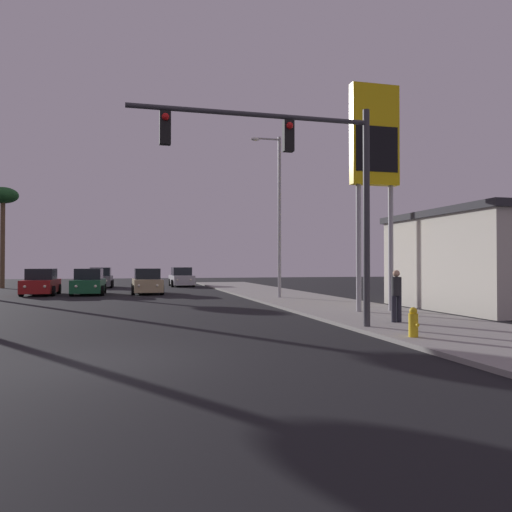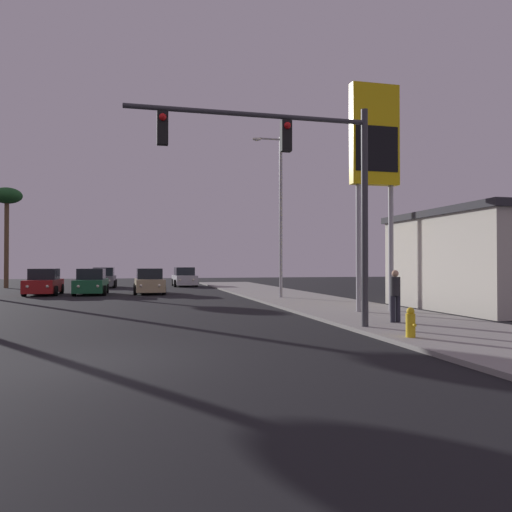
% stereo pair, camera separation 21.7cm
% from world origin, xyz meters
% --- Properties ---
extents(ground_plane, '(120.00, 120.00, 0.00)m').
position_xyz_m(ground_plane, '(0.00, 0.00, 0.00)').
color(ground_plane, black).
extents(sidewalk_right, '(5.00, 60.00, 0.12)m').
position_xyz_m(sidewalk_right, '(9.50, 10.00, 0.06)').
color(sidewalk_right, gray).
rests_on(sidewalk_right, ground).
extents(car_green, '(2.04, 4.34, 1.68)m').
position_xyz_m(car_green, '(-2.05, 23.25, 0.76)').
color(car_green, '#195933').
rests_on(car_green, ground).
extents(car_silver, '(2.04, 4.34, 1.68)m').
position_xyz_m(car_silver, '(4.92, 33.75, 0.76)').
color(car_silver, '#B7B7BC').
rests_on(car_silver, ground).
extents(car_tan, '(2.04, 4.34, 1.68)m').
position_xyz_m(car_tan, '(1.63, 23.29, 0.76)').
color(car_tan, tan).
rests_on(car_tan, ground).
extents(car_grey, '(2.04, 4.32, 1.68)m').
position_xyz_m(car_grey, '(-1.90, 33.33, 0.76)').
color(car_grey, slate).
rests_on(car_grey, ground).
extents(car_red, '(2.04, 4.33, 1.68)m').
position_xyz_m(car_red, '(-4.97, 23.54, 0.76)').
color(car_red, maroon).
rests_on(car_red, ground).
extents(traffic_light_mast, '(7.11, 0.36, 6.50)m').
position_xyz_m(traffic_light_mast, '(5.44, 3.04, 4.72)').
color(traffic_light_mast, '#38383D').
rests_on(traffic_light_mast, sidewalk_right).
extents(street_lamp, '(1.74, 0.24, 9.00)m').
position_xyz_m(street_lamp, '(8.54, 16.13, 5.12)').
color(street_lamp, '#99999E').
rests_on(street_lamp, sidewalk_right).
extents(gas_station_sign, '(2.00, 0.42, 9.00)m').
position_xyz_m(gas_station_sign, '(9.99, 7.41, 6.62)').
color(gas_station_sign, '#99999E').
rests_on(gas_station_sign, sidewalk_right).
extents(fire_hydrant, '(0.24, 0.34, 0.76)m').
position_xyz_m(fire_hydrant, '(7.62, 0.78, 0.49)').
color(fire_hydrant, gold).
rests_on(fire_hydrant, sidewalk_right).
extents(pedestrian_on_sidewalk, '(0.34, 0.32, 1.67)m').
position_xyz_m(pedestrian_on_sidewalk, '(8.87, 3.81, 1.03)').
color(pedestrian_on_sidewalk, '#23232D').
rests_on(pedestrian_on_sidewalk, sidewalk_right).
extents(palm_tree_far, '(2.40, 2.40, 8.29)m').
position_xyz_m(palm_tree_far, '(-9.63, 34.00, 7.19)').
color(palm_tree_far, brown).
rests_on(palm_tree_far, ground).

